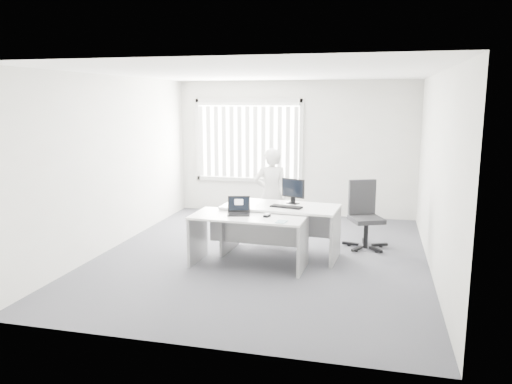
% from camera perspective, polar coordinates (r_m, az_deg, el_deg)
% --- Properties ---
extents(ground, '(6.00, 6.00, 0.00)m').
position_cam_1_polar(ground, '(7.89, 0.71, -7.31)').
color(ground, '#57575F').
rests_on(ground, ground).
extents(wall_back, '(5.00, 0.02, 2.80)m').
position_cam_1_polar(wall_back, '(10.50, 4.46, 4.96)').
color(wall_back, beige).
rests_on(wall_back, ground).
extents(wall_front, '(5.00, 0.02, 2.80)m').
position_cam_1_polar(wall_front, '(4.75, -7.51, -1.98)').
color(wall_front, beige).
rests_on(wall_front, ground).
extents(wall_left, '(0.02, 6.00, 2.80)m').
position_cam_1_polar(wall_left, '(8.49, -15.96, 3.26)').
color(wall_left, beige).
rests_on(wall_left, ground).
extents(wall_right, '(0.02, 6.00, 2.80)m').
position_cam_1_polar(wall_right, '(7.43, 19.89, 2.03)').
color(wall_right, beige).
rests_on(wall_right, ground).
extents(ceiling, '(5.00, 6.00, 0.02)m').
position_cam_1_polar(ceiling, '(7.52, 0.76, 13.45)').
color(ceiling, white).
rests_on(ceiling, wall_back).
extents(window, '(2.32, 0.06, 1.76)m').
position_cam_1_polar(window, '(10.66, -0.91, 5.89)').
color(window, '#B9B8B4').
rests_on(window, wall_back).
extents(blinds, '(2.20, 0.10, 1.50)m').
position_cam_1_polar(blinds, '(10.60, -0.99, 5.70)').
color(blinds, white).
rests_on(blinds, wall_back).
extents(desk_near, '(1.69, 0.84, 0.76)m').
position_cam_1_polar(desk_near, '(7.31, -0.85, -4.30)').
color(desk_near, white).
rests_on(desk_near, ground).
extents(desk_far, '(1.82, 0.96, 0.80)m').
position_cam_1_polar(desk_far, '(7.77, 2.83, -3.17)').
color(desk_far, white).
rests_on(desk_far, ground).
extents(office_chair, '(0.83, 0.83, 1.11)m').
position_cam_1_polar(office_chair, '(8.44, 12.33, -3.92)').
color(office_chair, black).
rests_on(office_chair, ground).
extents(person, '(0.67, 0.52, 1.61)m').
position_cam_1_polar(person, '(8.62, 1.75, -0.25)').
color(person, silver).
rests_on(person, ground).
extents(laptop, '(0.39, 0.36, 0.25)m').
position_cam_1_polar(laptop, '(7.27, -2.01, -1.65)').
color(laptop, black).
rests_on(laptop, desk_near).
extents(paper_sheet, '(0.39, 0.34, 0.00)m').
position_cam_1_polar(paper_sheet, '(7.05, 1.89, -3.09)').
color(paper_sheet, white).
rests_on(paper_sheet, desk_near).
extents(mouse, '(0.09, 0.13, 0.05)m').
position_cam_1_polar(mouse, '(7.16, 1.26, -2.68)').
color(mouse, silver).
rests_on(mouse, paper_sheet).
extents(booklet, '(0.15, 0.20, 0.01)m').
position_cam_1_polar(booklet, '(6.88, 2.94, -3.41)').
color(booklet, white).
rests_on(booklet, desk_near).
extents(keyboard, '(0.51, 0.26, 0.02)m').
position_cam_1_polar(keyboard, '(7.58, 3.48, -1.70)').
color(keyboard, black).
rests_on(keyboard, desk_far).
extents(monitor, '(0.41, 0.26, 0.40)m').
position_cam_1_polar(monitor, '(7.83, 4.26, 0.09)').
color(monitor, black).
rests_on(monitor, desk_far).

